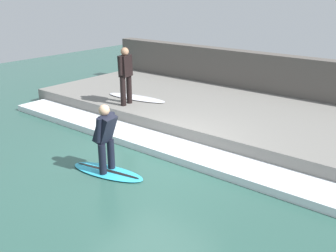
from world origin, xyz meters
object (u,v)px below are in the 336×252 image
object	(u,v)px
surfboard_riding	(108,172)
surfer_waiting_near	(125,73)
surfboard_waiting_near	(136,98)
surfer_riding	(105,135)

from	to	relation	value
surfboard_riding	surfer_waiting_near	world-z (taller)	surfer_waiting_near
surfer_waiting_near	surfboard_waiting_near	xyz separation A→B (m)	(0.64, 0.20, -0.91)
surfer_waiting_near	surfboard_waiting_near	distance (m)	1.13
surfboard_riding	surfer_riding	bearing A→B (deg)	-90.00
surfer_riding	surfer_waiting_near	size ratio (longest dim) A/B	0.87
surfer_riding	surfboard_waiting_near	xyz separation A→B (m)	(3.49, 2.41, -0.38)
surfboard_riding	surfer_riding	xyz separation A→B (m)	(0.00, -0.00, 0.84)
surfboard_riding	surfer_waiting_near	bearing A→B (deg)	37.84
surfboard_riding	surfer_waiting_near	xyz separation A→B (m)	(2.85, 2.21, 1.37)
surfer_waiting_near	surfer_riding	bearing A→B (deg)	-142.16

